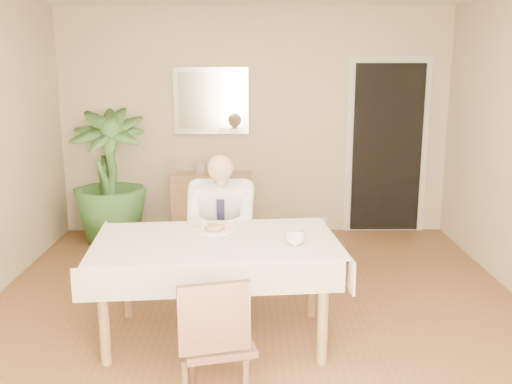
{
  "coord_description": "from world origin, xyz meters",
  "views": [
    {
      "loc": [
        -0.04,
        -4.14,
        1.95
      ],
      "look_at": [
        0.0,
        0.35,
        0.95
      ],
      "focal_mm": 40.0,
      "sensor_mm": 36.0,
      "label": 1
    }
  ],
  "objects_px": {
    "dining_table": "(216,251)",
    "chair_far": "(223,240)",
    "sideboard": "(212,204)",
    "potted_palm": "(109,176)",
    "coffee_mug": "(295,237)",
    "chair_near": "(216,339)",
    "seated_man": "(221,225)"
  },
  "relations": [
    {
      "from": "potted_palm",
      "to": "coffee_mug",
      "type": "bearing_deg",
      "value": -53.34
    },
    {
      "from": "dining_table",
      "to": "coffee_mug",
      "type": "xyz_separation_m",
      "value": [
        0.55,
        -0.13,
        0.14
      ]
    },
    {
      "from": "chair_near",
      "to": "potted_palm",
      "type": "relative_size",
      "value": 0.56
    },
    {
      "from": "dining_table",
      "to": "sideboard",
      "type": "height_order",
      "value": "dining_table"
    },
    {
      "from": "seated_man",
      "to": "potted_palm",
      "type": "relative_size",
      "value": 0.84
    },
    {
      "from": "chair_far",
      "to": "potted_palm",
      "type": "xyz_separation_m",
      "value": [
        -1.34,
        1.53,
        0.27
      ]
    },
    {
      "from": "coffee_mug",
      "to": "potted_palm",
      "type": "height_order",
      "value": "potted_palm"
    },
    {
      "from": "chair_far",
      "to": "chair_near",
      "type": "height_order",
      "value": "chair_far"
    },
    {
      "from": "sideboard",
      "to": "seated_man",
      "type": "bearing_deg",
      "value": -85.71
    },
    {
      "from": "chair_near",
      "to": "sideboard",
      "type": "relative_size",
      "value": 0.91
    },
    {
      "from": "coffee_mug",
      "to": "sideboard",
      "type": "relative_size",
      "value": 0.14
    },
    {
      "from": "chair_far",
      "to": "coffee_mug",
      "type": "bearing_deg",
      "value": -66.15
    },
    {
      "from": "chair_near",
      "to": "potted_palm",
      "type": "xyz_separation_m",
      "value": [
        -1.39,
        3.33,
        0.28
      ]
    },
    {
      "from": "coffee_mug",
      "to": "seated_man",
      "type": "bearing_deg",
      "value": 127.16
    },
    {
      "from": "chair_near",
      "to": "coffee_mug",
      "type": "distance_m",
      "value": 1.0
    },
    {
      "from": "chair_far",
      "to": "seated_man",
      "type": "bearing_deg",
      "value": -94.72
    },
    {
      "from": "dining_table",
      "to": "chair_far",
      "type": "bearing_deg",
      "value": 84.95
    },
    {
      "from": "chair_far",
      "to": "chair_near",
      "type": "xyz_separation_m",
      "value": [
        0.05,
        -1.8,
        -0.01
      ]
    },
    {
      "from": "dining_table",
      "to": "coffee_mug",
      "type": "bearing_deg",
      "value": -18.21
    },
    {
      "from": "sideboard",
      "to": "coffee_mug",
      "type": "bearing_deg",
      "value": -76.25
    },
    {
      "from": "sideboard",
      "to": "potted_palm",
      "type": "height_order",
      "value": "potted_palm"
    },
    {
      "from": "dining_table",
      "to": "potted_palm",
      "type": "relative_size",
      "value": 1.22
    },
    {
      "from": "chair_far",
      "to": "potted_palm",
      "type": "height_order",
      "value": "potted_palm"
    },
    {
      "from": "coffee_mug",
      "to": "sideboard",
      "type": "distance_m",
      "value": 2.88
    },
    {
      "from": "coffee_mug",
      "to": "sideboard",
      "type": "bearing_deg",
      "value": 105.47
    },
    {
      "from": "seated_man",
      "to": "potted_palm",
      "type": "distance_m",
      "value": 2.26
    },
    {
      "from": "seated_man",
      "to": "coffee_mug",
      "type": "relative_size",
      "value": 9.39
    },
    {
      "from": "chair_near",
      "to": "potted_palm",
      "type": "bearing_deg",
      "value": 98.77
    },
    {
      "from": "dining_table",
      "to": "potted_palm",
      "type": "bearing_deg",
      "value": 114.07
    },
    {
      "from": "dining_table",
      "to": "potted_palm",
      "type": "height_order",
      "value": "potted_palm"
    },
    {
      "from": "potted_palm",
      "to": "sideboard",
      "type": "bearing_deg",
      "value": 10.44
    },
    {
      "from": "seated_man",
      "to": "potted_palm",
      "type": "xyz_separation_m",
      "value": [
        -1.34,
        1.82,
        0.05
      ]
    }
  ]
}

